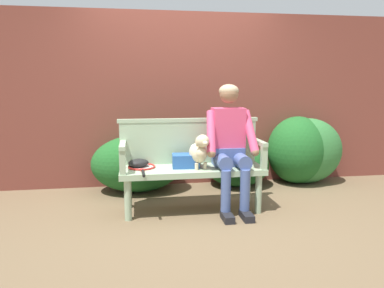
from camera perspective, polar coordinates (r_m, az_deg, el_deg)
ground_plane at (r=4.01m, az=0.00°, el=-10.28°), size 40.00×40.00×0.00m
brick_garden_fence at (r=4.98m, az=-2.17°, el=6.92°), size 8.00×0.30×2.26m
hedge_bush_far_left at (r=5.17m, az=16.11°, el=-0.89°), size 0.80×0.79×0.91m
hedge_bush_mid_right at (r=4.64m, az=-8.49°, el=-3.02°), size 1.15×0.78×0.72m
hedge_bush_mid_left at (r=4.90m, az=7.07°, el=-3.24°), size 0.85×0.78×0.56m
hedge_bush_far_right at (r=5.19m, az=17.53°, el=-1.04°), size 0.98×0.62×0.89m
garden_bench at (r=3.89m, az=0.00°, el=-4.60°), size 1.51×0.50×0.48m
bench_backrest at (r=4.04m, az=-0.48°, el=0.57°), size 1.55×0.06×0.50m
bench_armrest_left_end at (r=3.70m, az=-10.80°, el=-1.25°), size 0.06×0.50×0.28m
bench_armrest_right_end at (r=3.92m, az=10.59°, el=-0.64°), size 0.06×0.50×0.28m
person_seated at (r=3.89m, az=5.91°, el=0.38°), size 0.56×0.65×1.35m
dog_on_bench at (r=3.78m, az=1.13°, el=-1.12°), size 0.23×0.37×0.37m
tennis_racket at (r=3.86m, az=-7.84°, el=-3.63°), size 0.30×0.56×0.03m
baseball_glove at (r=3.90m, az=-8.36°, el=-2.97°), size 0.26×0.22×0.09m
sports_bag at (r=3.86m, az=-1.00°, el=-2.63°), size 0.29×0.22×0.14m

